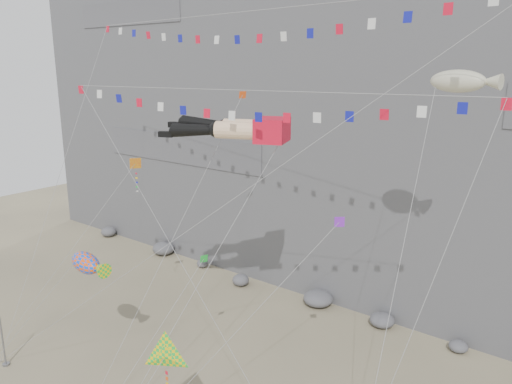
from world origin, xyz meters
TOP-DOWN VIEW (x-y plane):
  - cliff at (0.00, 32.00)m, footprint 80.00×28.00m
  - talus_boulders at (0.00, 17.00)m, footprint 60.00×3.00m
  - anchor_pole_left at (-12.76, -4.34)m, footprint 0.12×0.12m
  - legs_kite at (0.23, 5.81)m, footprint 8.43×16.41m
  - flag_banner_upper at (-0.47, 7.79)m, footprint 33.61×14.10m
  - flag_banner_lower at (2.18, 4.21)m, footprint 26.55×7.76m
  - harlequin_kite at (-8.68, 4.75)m, footprint 7.23×9.74m
  - fish_windsock at (-7.47, -0.71)m, footprint 8.09×5.41m
  - delta_kite at (3.43, -3.69)m, footprint 3.06×6.02m
  - blimp_windsock at (12.13, 9.94)m, footprint 4.15×11.90m
  - small_kite_a at (-2.27, 9.08)m, footprint 1.09×15.43m
  - small_kite_b at (8.34, 4.12)m, footprint 8.48×9.97m
  - small_kite_c at (-0.44, 3.05)m, footprint 1.02×10.90m

SIDE VIEW (x-z plane):
  - talus_boulders at x=0.00m, z-range 0.00..1.20m
  - anchor_pole_left at x=-12.76m, z-range 0.00..3.87m
  - delta_kite at x=3.43m, z-range 2.25..11.17m
  - fish_windsock at x=-7.47m, z-range 2.49..13.30m
  - small_kite_c at x=-0.44m, z-range 1.80..15.24m
  - small_kite_b at x=8.34m, z-range 3.67..21.11m
  - harlequin_kite at x=-8.68m, z-range 4.86..22.21m
  - legs_kite at x=0.23m, z-range 5.53..27.86m
  - small_kite_a at x=-2.27m, z-range 6.26..29.95m
  - flag_banner_lower at x=2.18m, z-range 8.04..30.28m
  - blimp_windsock at x=12.13m, z-range 8.42..30.96m
  - flag_banner_upper at x=-0.47m, z-range 8.94..38.71m
  - cliff at x=0.00m, z-range 0.00..50.00m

